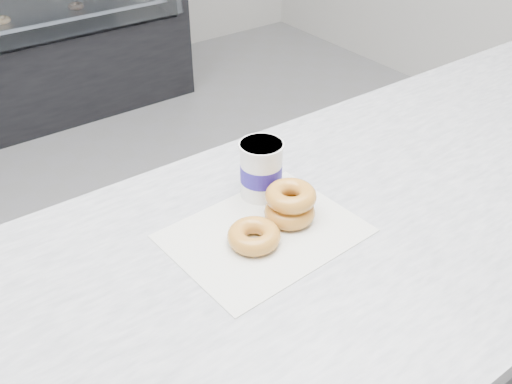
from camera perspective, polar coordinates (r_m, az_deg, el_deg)
ground at (r=2.02m, az=-9.62°, el=-16.58°), size 5.00×5.00×0.00m
wax_paper at (r=1.05m, az=0.85°, el=-4.15°), size 0.35×0.28×0.00m
donut_single at (r=1.02m, az=-0.21°, el=-4.41°), size 0.10×0.10×0.03m
donut_stack at (r=1.07m, az=3.44°, el=-1.19°), size 0.14×0.14×0.07m
coffee_cup at (r=1.12m, az=0.52°, el=2.29°), size 0.10×0.10×0.12m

